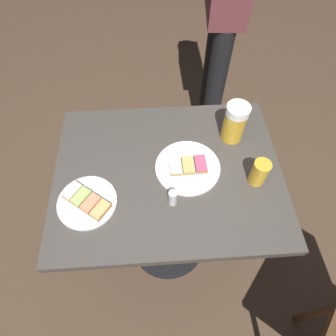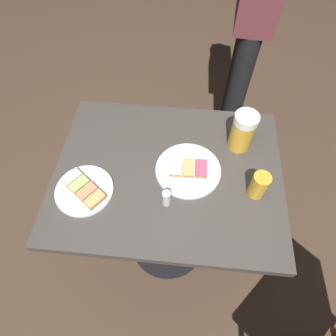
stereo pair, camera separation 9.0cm
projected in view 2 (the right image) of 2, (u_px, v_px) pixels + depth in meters
ground_plane at (168, 241)px, 1.68m from camera, size 6.00×6.00×0.00m
cafe_table at (168, 193)px, 1.17m from camera, size 0.83×0.65×0.78m
plate_near at (188, 170)px, 1.02m from camera, size 0.24×0.24×0.03m
plate_far at (84, 190)px, 0.97m from camera, size 0.20×0.20×0.03m
beer_mug at (243, 131)px, 1.03m from camera, size 0.12×0.12×0.16m
beer_glass_small at (259, 185)px, 0.93m from camera, size 0.06×0.06×0.10m
salt_shaker at (166, 198)px, 0.93m from camera, size 0.03×0.03×0.07m
patron_standing at (257, 7)px, 1.31m from camera, size 0.21×0.34×1.63m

